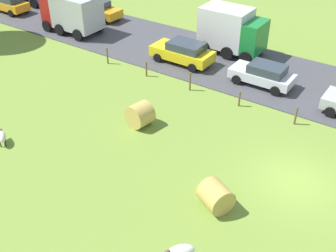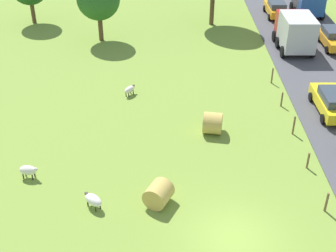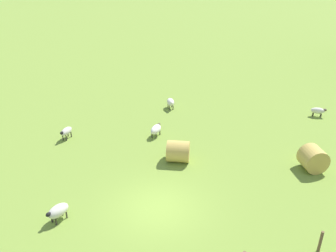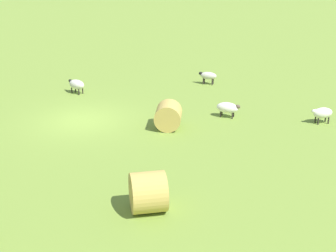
{
  "view_description": "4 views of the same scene",
  "coord_description": "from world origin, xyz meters",
  "views": [
    {
      "loc": [
        -15.66,
        -3.36,
        13.23
      ],
      "look_at": [
        -0.49,
        7.02,
        0.81
      ],
      "focal_mm": 44.35,
      "sensor_mm": 36.0,
      "label": 1
    },
    {
      "loc": [
        -3.11,
        -15.47,
        15.95
      ],
      "look_at": [
        -3.09,
        7.43,
        1.5
      ],
      "focal_mm": 49.29,
      "sensor_mm": 36.0,
      "label": 2
    },
    {
      "loc": [
        13.05,
        -4.03,
        11.22
      ],
      "look_at": [
        -5.47,
        2.43,
        1.34
      ],
      "focal_mm": 38.75,
      "sensor_mm": 36.0,
      "label": 3
    },
    {
      "loc": [
        4.23,
        22.62,
        8.67
      ],
      "look_at": [
        -2.95,
        4.0,
        0.78
      ],
      "focal_mm": 52.86,
      "sensor_mm": 36.0,
      "label": 4
    }
  ],
  "objects": [
    {
      "name": "ground_plane",
      "position": [
        0.0,
        0.0,
        0.0
      ],
      "size": [
        160.0,
        160.0,
        0.0
      ],
      "primitive_type": "plane",
      "color": "olive"
    },
    {
      "name": "sheep_1",
      "position": [
        -10.73,
        4.47,
        0.52
      ],
      "size": [
        1.12,
        0.68,
        0.79
      ],
      "color": "silver",
      "rests_on": "ground_plane"
    },
    {
      "name": "sheep_2",
      "position": [
        -6.86,
        2.09,
        0.49
      ],
      "size": [
        1.17,
        1.13,
        0.76
      ],
      "color": "white",
      "rests_on": "ground_plane"
    },
    {
      "name": "sheep_5",
      "position": [
        -5.88,
        14.05,
        0.45
      ],
      "size": [
        0.92,
        1.07,
        0.68
      ],
      "color": "silver",
      "rests_on": "ground_plane"
    },
    {
      "name": "hay_bale_0",
      "position": [
        -3.58,
        2.39,
        0.62
      ],
      "size": [
        1.67,
        1.69,
        1.24
      ],
      "primitive_type": "cylinder",
      "rotation": [
        1.57,
        0.0,
        2.69
      ],
      "color": "tan",
      "rests_on": "ground_plane"
    },
    {
      "name": "hay_bale_1",
      "position": [
        -0.3,
        9.06,
        0.69
      ],
      "size": [
        1.37,
        1.56,
        1.37
      ],
      "primitive_type": "cylinder",
      "rotation": [
        1.57,
        0.0,
        1.39
      ],
      "color": "tan",
      "rests_on": "ground_plane"
    },
    {
      "name": "fence_post_2",
      "position": [
        4.77,
        1.83,
        0.57
      ],
      "size": [
        0.12,
        0.12,
        1.14
      ],
      "primitive_type": "cylinder",
      "color": "brown",
      "rests_on": "ground_plane"
    },
    {
      "name": "fence_post_3",
      "position": [
        4.77,
        5.36,
        0.51
      ],
      "size": [
        0.12,
        0.12,
        1.03
      ],
      "primitive_type": "cylinder",
      "color": "brown",
      "rests_on": "ground_plane"
    },
    {
      "name": "fence_post_4",
      "position": [
        4.77,
        8.89,
        0.64
      ],
      "size": [
        0.12,
        0.12,
        1.28
      ],
      "primitive_type": "cylinder",
      "color": "brown",
      "rests_on": "ground_plane"
    },
    {
      "name": "fence_post_5",
      "position": [
        4.77,
        12.42,
        0.54
      ],
      "size": [
        0.12,
        0.12,
        1.08
      ],
      "primitive_type": "cylinder",
      "color": "brown",
      "rests_on": "ground_plane"
    },
    {
      "name": "fence_post_6",
      "position": [
        4.77,
        15.96,
        0.62
      ],
      "size": [
        0.12,
        0.12,
        1.24
      ],
      "primitive_type": "cylinder",
      "color": "brown",
      "rests_on": "ground_plane"
    },
    {
      "name": "truck_1",
      "position": [
        7.86,
        22.39,
        1.77
      ],
      "size": [
        2.83,
        4.98,
        3.14
      ],
      "color": "#B21919",
      "rests_on": "road_strip"
    },
    {
      "name": "car_1",
      "position": [
        11.51,
        22.98,
        0.88
      ],
      "size": [
        2.06,
        4.3,
        1.58
      ],
      "color": "orange",
      "rests_on": "road_strip"
    },
    {
      "name": "car_2",
      "position": [
        8.05,
        31.24,
        0.89
      ],
      "size": [
        1.93,
        4.35,
        1.6
      ],
      "color": "orange",
      "rests_on": "road_strip"
    },
    {
      "name": "car_3",
      "position": [
        7.96,
        11.47,
        0.9
      ],
      "size": [
        2.17,
        4.59,
        1.6
      ],
      "color": "yellow",
      "rests_on": "road_strip"
    }
  ]
}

